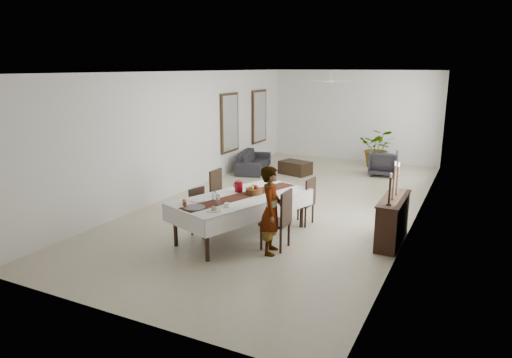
% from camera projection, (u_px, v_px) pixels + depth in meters
% --- Properties ---
extents(floor, '(6.00, 12.00, 0.00)m').
position_uv_depth(floor, '(289.00, 202.00, 11.44)').
color(floor, '#BDB596').
rests_on(floor, ground).
extents(ceiling, '(6.00, 12.00, 0.02)m').
position_uv_depth(ceiling, '(292.00, 72.00, 10.67)').
color(ceiling, white).
rests_on(ceiling, wall_back).
extents(wall_back, '(6.00, 0.02, 3.20)m').
position_uv_depth(wall_back, '(354.00, 116.00, 16.27)').
color(wall_back, silver).
rests_on(wall_back, floor).
extents(wall_front, '(6.00, 0.02, 3.20)m').
position_uv_depth(wall_front, '(113.00, 204.00, 5.84)').
color(wall_front, silver).
rests_on(wall_front, floor).
extents(wall_left, '(0.02, 12.00, 3.20)m').
position_uv_depth(wall_left, '(188.00, 132.00, 12.35)').
color(wall_left, silver).
rests_on(wall_left, floor).
extents(wall_right, '(0.02, 12.00, 3.20)m').
position_uv_depth(wall_right, '(421.00, 149.00, 9.76)').
color(wall_right, silver).
rests_on(wall_right, floor).
extents(dining_table_top, '(1.93, 2.86, 0.06)m').
position_uv_depth(dining_table_top, '(242.00, 198.00, 8.99)').
color(dining_table_top, black).
rests_on(dining_table_top, table_leg_fl).
extents(table_leg_fl, '(0.10, 0.10, 0.77)m').
position_uv_depth(table_leg_fl, '(175.00, 227.00, 8.58)').
color(table_leg_fl, black).
rests_on(table_leg_fl, floor).
extents(table_leg_fr, '(0.10, 0.10, 0.77)m').
position_uv_depth(table_leg_fr, '(207.00, 240.00, 7.91)').
color(table_leg_fr, black).
rests_on(table_leg_fr, floor).
extents(table_leg_bl, '(0.10, 0.10, 0.77)m').
position_uv_depth(table_leg_bl, '(269.00, 200.00, 10.27)').
color(table_leg_bl, black).
rests_on(table_leg_bl, floor).
extents(table_leg_br, '(0.10, 0.10, 0.77)m').
position_uv_depth(table_leg_br, '(302.00, 210.00, 9.59)').
color(table_leg_br, black).
rests_on(table_leg_br, floor).
extents(tablecloth_top, '(2.18, 3.11, 0.01)m').
position_uv_depth(tablecloth_top, '(242.00, 196.00, 8.98)').
color(tablecloth_top, white).
rests_on(tablecloth_top, dining_table_top).
extents(tablecloth_drape_left, '(0.97, 2.68, 0.33)m').
position_uv_depth(tablecloth_drape_left, '(221.00, 197.00, 9.47)').
color(tablecloth_drape_left, white).
rests_on(tablecloth_drape_left, dining_table_top).
extents(tablecloth_drape_right, '(0.97, 2.68, 0.33)m').
position_uv_depth(tablecloth_drape_right, '(265.00, 211.00, 8.57)').
color(tablecloth_drape_right, white).
rests_on(tablecloth_drape_right, dining_table_top).
extents(tablecloth_drape_near, '(1.23, 0.45, 0.33)m').
position_uv_depth(tablecloth_drape_near, '(183.00, 220.00, 8.07)').
color(tablecloth_drape_near, silver).
rests_on(tablecloth_drape_near, dining_table_top).
extents(tablecloth_drape_far, '(1.23, 0.45, 0.33)m').
position_uv_depth(tablecloth_drape_far, '(290.00, 191.00, 9.97)').
color(tablecloth_drape_far, white).
rests_on(tablecloth_drape_far, dining_table_top).
extents(table_runner, '(1.29, 2.72, 0.00)m').
position_uv_depth(table_runner, '(242.00, 196.00, 8.98)').
color(table_runner, '#552518').
rests_on(table_runner, tablecloth_top).
extents(red_pitcher, '(0.21, 0.21, 0.22)m').
position_uv_depth(red_pitcher, '(239.00, 186.00, 9.26)').
color(red_pitcher, maroon).
rests_on(red_pitcher, tablecloth_top).
extents(pitcher_handle, '(0.13, 0.07, 0.13)m').
position_uv_depth(pitcher_handle, '(236.00, 186.00, 9.32)').
color(pitcher_handle, maroon).
rests_on(pitcher_handle, red_pitcher).
extents(wine_glass_near, '(0.08, 0.08, 0.19)m').
position_uv_depth(wine_glass_near, '(218.00, 200.00, 8.38)').
color(wine_glass_near, silver).
rests_on(wine_glass_near, tablecloth_top).
extents(wine_glass_mid, '(0.08, 0.08, 0.19)m').
position_uv_depth(wine_glass_mid, '(214.00, 196.00, 8.63)').
color(wine_glass_mid, white).
rests_on(wine_glass_mid, tablecloth_top).
extents(teacup_right, '(0.10, 0.10, 0.07)m').
position_uv_depth(teacup_right, '(227.00, 205.00, 8.30)').
color(teacup_right, white).
rests_on(teacup_right, saucer_right).
extents(saucer_right, '(0.17, 0.17, 0.01)m').
position_uv_depth(saucer_right, '(227.00, 206.00, 8.30)').
color(saucer_right, white).
rests_on(saucer_right, tablecloth_top).
extents(teacup_left, '(0.10, 0.10, 0.07)m').
position_uv_depth(teacup_left, '(216.00, 195.00, 8.94)').
color(teacup_left, white).
rests_on(teacup_left, saucer_left).
extents(saucer_left, '(0.17, 0.17, 0.01)m').
position_uv_depth(saucer_left, '(216.00, 196.00, 8.95)').
color(saucer_left, white).
rests_on(saucer_left, tablecloth_top).
extents(plate_near_right, '(0.26, 0.26, 0.02)m').
position_uv_depth(plate_near_right, '(214.00, 210.00, 8.06)').
color(plate_near_right, silver).
rests_on(plate_near_right, tablecloth_top).
extents(bread_near_right, '(0.10, 0.10, 0.10)m').
position_uv_depth(bread_near_right, '(214.00, 209.00, 8.05)').
color(bread_near_right, tan).
rests_on(bread_near_right, plate_near_right).
extents(plate_near_left, '(0.26, 0.26, 0.02)m').
position_uv_depth(plate_near_left, '(198.00, 200.00, 8.65)').
color(plate_near_left, silver).
rests_on(plate_near_left, tablecloth_top).
extents(plate_far_left, '(0.26, 0.26, 0.02)m').
position_uv_depth(plate_far_left, '(252.00, 187.00, 9.63)').
color(plate_far_left, white).
rests_on(plate_far_left, tablecloth_top).
extents(serving_tray, '(0.40, 0.40, 0.02)m').
position_uv_depth(serving_tray, '(194.00, 208.00, 8.20)').
color(serving_tray, '#3F3F44').
rests_on(serving_tray, tablecloth_top).
extents(jam_jar_a, '(0.07, 0.07, 0.08)m').
position_uv_depth(jam_jar_a, '(185.00, 204.00, 8.34)').
color(jam_jar_a, brown).
rests_on(jam_jar_a, tablecloth_top).
extents(jam_jar_b, '(0.07, 0.07, 0.08)m').
position_uv_depth(jam_jar_b, '(184.00, 202.00, 8.46)').
color(jam_jar_b, maroon).
rests_on(jam_jar_b, tablecloth_top).
extents(fruit_basket, '(0.33, 0.33, 0.11)m').
position_uv_depth(fruit_basket, '(254.00, 191.00, 9.11)').
color(fruit_basket, brown).
rests_on(fruit_basket, tablecloth_top).
extents(fruit_red, '(0.10, 0.10, 0.10)m').
position_uv_depth(fruit_red, '(256.00, 187.00, 9.09)').
color(fruit_red, maroon).
rests_on(fruit_red, fruit_basket).
extents(fruit_green, '(0.09, 0.09, 0.09)m').
position_uv_depth(fruit_green, '(254.00, 187.00, 9.15)').
color(fruit_green, '#567723').
rests_on(fruit_green, fruit_basket).
extents(fruit_yellow, '(0.09, 0.09, 0.09)m').
position_uv_depth(fruit_yellow, '(252.00, 188.00, 9.06)').
color(fruit_yellow, gold).
rests_on(fruit_yellow, fruit_basket).
extents(chair_right_near_seat, '(0.48, 0.48, 0.05)m').
position_uv_depth(chair_right_near_seat, '(275.00, 223.00, 8.47)').
color(chair_right_near_seat, black).
rests_on(chair_right_near_seat, chair_right_near_leg_fl).
extents(chair_right_near_leg_fl, '(0.05, 0.05, 0.47)m').
position_uv_depth(chair_right_near_leg_fl, '(281.00, 241.00, 8.28)').
color(chair_right_near_leg_fl, black).
rests_on(chair_right_near_leg_fl, floor).
extents(chair_right_near_leg_fr, '(0.05, 0.05, 0.47)m').
position_uv_depth(chair_right_near_leg_fr, '(289.00, 234.00, 8.62)').
color(chair_right_near_leg_fr, black).
rests_on(chair_right_near_leg_fr, floor).
extents(chair_right_near_leg_bl, '(0.05, 0.05, 0.47)m').
position_uv_depth(chair_right_near_leg_bl, '(261.00, 238.00, 8.44)').
color(chair_right_near_leg_bl, black).
rests_on(chair_right_near_leg_bl, floor).
extents(chair_right_near_leg_br, '(0.05, 0.05, 0.47)m').
position_uv_depth(chair_right_near_leg_br, '(270.00, 231.00, 8.79)').
color(chair_right_near_leg_br, black).
rests_on(chair_right_near_leg_br, floor).
extents(chair_right_near_back, '(0.05, 0.48, 0.61)m').
position_uv_depth(chair_right_near_back, '(286.00, 207.00, 8.30)').
color(chair_right_near_back, black).
rests_on(chair_right_near_back, chair_right_near_seat).
extents(chair_right_far_seat, '(0.48, 0.48, 0.05)m').
position_uv_depth(chair_right_far_seat, '(302.00, 203.00, 9.79)').
color(chair_right_far_seat, black).
rests_on(chair_right_far_seat, chair_right_far_leg_fl).
extents(chair_right_far_leg_fl, '(0.05, 0.05, 0.43)m').
position_uv_depth(chair_right_far_leg_fl, '(305.00, 218.00, 9.61)').
color(chair_right_far_leg_fl, black).
rests_on(chair_right_far_leg_fl, floor).
extents(chair_right_far_leg_fr, '(0.05, 0.05, 0.43)m').
position_uv_depth(chair_right_far_leg_fr, '(313.00, 213.00, 9.90)').
color(chair_right_far_leg_fr, black).
rests_on(chair_right_far_leg_fr, floor).
extents(chair_right_far_leg_bl, '(0.05, 0.05, 0.43)m').
position_uv_depth(chair_right_far_leg_bl, '(290.00, 215.00, 9.80)').
color(chair_right_far_leg_bl, black).
rests_on(chair_right_far_leg_bl, floor).
extents(chair_right_far_leg_br, '(0.05, 0.05, 0.43)m').
position_uv_depth(chair_right_far_leg_br, '(298.00, 211.00, 10.09)').
color(chair_right_far_leg_br, black).
rests_on(chair_right_far_leg_br, floor).
extents(chair_right_far_back, '(0.09, 0.44, 0.55)m').
position_uv_depth(chair_right_far_back, '(311.00, 191.00, 9.62)').
color(chair_right_far_back, black).
rests_on(chair_right_far_back, chair_right_far_seat).
extents(chair_left_near_seat, '(0.49, 0.49, 0.05)m').
position_uv_depth(chair_left_near_seat, '(203.00, 215.00, 9.15)').
color(chair_left_near_seat, black).
rests_on(chair_left_near_seat, chair_left_near_leg_fl).
extents(chair_left_near_leg_fl, '(0.05, 0.05, 0.40)m').
position_uv_depth(chair_left_near_leg_fl, '(204.00, 222.00, 9.43)').
color(chair_left_near_leg_fl, black).
rests_on(chair_left_near_leg_fl, floor).
extents(chair_left_near_leg_fr, '(0.05, 0.05, 0.40)m').
position_uv_depth(chair_left_near_leg_fr, '(192.00, 226.00, 9.19)').
color(chair_left_near_leg_fr, black).
rests_on(chair_left_near_leg_fr, floor).
extents(chair_left_near_leg_bl, '(0.05, 0.05, 0.40)m').
position_uv_depth(chair_left_near_leg_bl, '(215.00, 225.00, 9.22)').
color(chair_left_near_leg_bl, black).
rests_on(chair_left_near_leg_bl, floor).
extents(chair_left_near_leg_br, '(0.05, 0.05, 0.40)m').
position_uv_depth(chair_left_near_leg_br, '(203.00, 229.00, 8.98)').
color(chair_left_near_leg_br, black).
rests_on(chair_left_near_leg_br, floor).
extents(chair_left_near_back, '(0.14, 0.40, 0.51)m').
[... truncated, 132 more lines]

